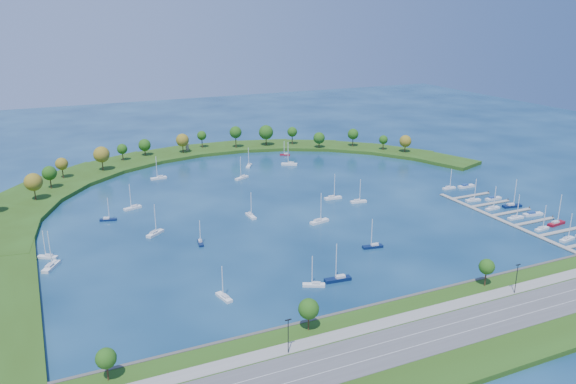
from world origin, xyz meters
name	(u,v)px	position (x,y,z in m)	size (l,w,h in m)	color
ground	(283,204)	(0.00, 0.00, 0.00)	(700.00, 700.00, 0.00)	#072544
south_shoreline	(457,328)	(0.03, -122.88, 1.00)	(420.00, 43.10, 11.60)	#2B4813
breakwater	(163,187)	(-46.33, 48.72, 0.99)	(286.74, 247.64, 2.00)	#2B4813
breakwater_trees	(201,148)	(-14.35, 87.10, 10.34)	(241.93, 89.76, 14.31)	#382314
harbor_tower	(187,147)	(-14.61, 118.05, 4.34)	(2.60, 2.60, 4.56)	gray
dock_system	(515,218)	(85.30, -61.00, 0.35)	(24.28, 82.00, 1.60)	gray
moored_boat_0	(108,219)	(-78.86, 11.97, 0.87)	(7.45, 3.99, 10.55)	#09183E
moored_boat_1	(155,233)	(-63.58, -13.13, 0.94)	(8.39, 7.56, 13.00)	silver
moored_boat_2	(338,278)	(-15.64, -80.97, 0.96)	(9.57, 3.53, 13.75)	#09183E
moored_boat_3	(159,177)	(-44.48, 66.83, 0.93)	(8.86, 3.16, 12.77)	silver
moored_boat_4	(373,246)	(10.65, -61.92, 0.90)	(8.39, 3.58, 11.94)	#09183E
moored_boat_5	(51,266)	(-104.27, -29.45, 0.97)	(7.01, 9.59, 13.98)	silver
moored_boat_6	(319,221)	(4.27, -29.18, 0.95)	(9.46, 4.50, 13.41)	silver
moored_boat_7	(48,256)	(-104.94, -19.59, 0.88)	(7.46, 5.66, 10.97)	silver
moored_boat_8	(333,197)	(25.38, -3.14, 0.93)	(8.81, 3.02, 12.73)	silver
moored_boat_9	(314,284)	(-24.93, -81.09, 0.88)	(7.65, 5.20, 11.02)	silver
moored_boat_10	(285,154)	(40.25, 86.40, 0.84)	(6.33, 4.78, 9.29)	maroon
moored_boat_11	(249,165)	(9.71, 70.58, 0.90)	(6.08, 7.88, 11.64)	silver
moored_boat_12	(224,296)	(-55.07, -76.79, 0.88)	(3.70, 7.87, 11.16)	silver
moored_boat_13	(133,207)	(-66.20, 22.90, 0.91)	(8.67, 4.77, 12.29)	silver
moored_boat_14	(200,242)	(-49.28, -30.13, 0.86)	(3.00, 7.05, 10.04)	#09183E
moored_boat_15	(358,201)	(33.99, -12.85, 0.89)	(8.11, 3.46, 11.55)	silver
moored_boat_16	(242,177)	(-2.97, 48.24, 0.93)	(8.78, 6.13, 12.70)	silver
moored_boat_17	(251,215)	(-20.18, -9.93, 0.90)	(2.40, 8.11, 11.86)	silver
moored_boat_18	(290,164)	(32.85, 63.54, 0.97)	(9.47, 7.21, 13.93)	silver
docked_boat_0	(567,238)	(85.53, -88.30, 0.89)	(8.06, 3.45, 11.47)	silver
docked_boat_2	(542,228)	(85.54, -75.69, 0.87)	(7.57, 3.04, 10.82)	silver
docked_boat_3	(556,223)	(96.00, -73.87, 0.95)	(9.44, 3.77, 13.50)	maroon
docked_boat_4	(516,217)	(85.53, -61.16, 0.89)	(7.74, 2.43, 11.26)	silver
docked_boat_5	(533,214)	(95.97, -61.06, 0.69)	(9.44, 3.91, 1.87)	silver
docked_boat_6	(493,208)	(85.53, -47.23, 0.88)	(7.72, 2.65, 11.16)	silver
docked_boat_7	(512,205)	(96.00, -48.68, 0.96)	(9.56, 4.06, 13.61)	#09183E
docked_boat_8	(473,199)	(85.53, -34.24, 0.88)	(7.82, 3.03, 11.19)	silver
docked_boat_9	(493,199)	(95.97, -36.68, 0.65)	(8.69, 2.58, 1.76)	silver
docked_boat_10	(449,187)	(87.94, -13.80, 0.87)	(7.29, 2.07, 10.70)	silver
docked_boat_11	(466,186)	(97.86, -15.33, 0.70)	(9.42, 2.79, 1.91)	silver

